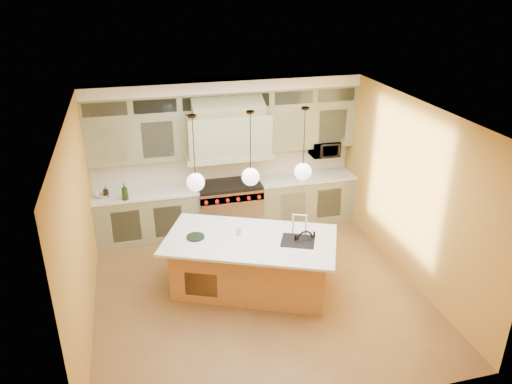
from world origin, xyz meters
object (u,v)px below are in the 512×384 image
object	(u,v)px
range	(229,206)
counter_stool	(307,261)
microwave	(324,149)
kitchen_island	(251,262)

from	to	relation	value
range	counter_stool	xyz separation A→B (m)	(0.72, -2.42, 0.10)
microwave	range	bearing A→B (deg)	-176.88
kitchen_island	counter_stool	world-z (taller)	kitchen_island
counter_stool	range	bearing A→B (deg)	102.29
range	microwave	world-z (taller)	microwave
counter_stool	microwave	distance (m)	2.94
kitchen_island	counter_stool	bearing A→B (deg)	-0.24
kitchen_island	counter_stool	xyz separation A→B (m)	(0.80, -0.36, 0.12)
range	kitchen_island	xyz separation A→B (m)	(-0.08, -2.06, -0.01)
counter_stool	microwave	world-z (taller)	microwave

